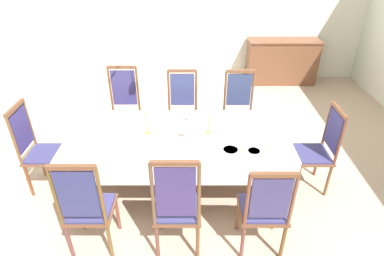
{
  "coord_description": "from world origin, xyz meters",
  "views": [
    {
      "loc": [
        0.16,
        -3.25,
        2.7
      ],
      "look_at": [
        0.18,
        -0.1,
        0.79
      ],
      "focal_mm": 29.94,
      "sensor_mm": 36.0,
      "label": 1
    }
  ],
  "objects_px": {
    "chair_head_east": "(317,148)",
    "candlestick_east": "(207,124)",
    "dining_table": "(177,139)",
    "chair_south_b": "(176,205)",
    "candlestick_west": "(145,122)",
    "chair_north_b": "(181,109)",
    "chair_north_a": "(123,108)",
    "spoon_primary": "(263,152)",
    "spoon_secondary": "(240,151)",
    "soup_tureen": "(185,126)",
    "bowl_near_left": "(252,152)",
    "chair_head_west": "(36,148)",
    "sideboard": "(280,61)",
    "bowl_near_right": "(229,151)",
    "chair_south_c": "(263,208)",
    "chair_north_c": "(237,109)",
    "chair_south_a": "(85,207)"
  },
  "relations": [
    {
      "from": "chair_head_east",
      "to": "candlestick_east",
      "type": "distance_m",
      "value": 1.34
    },
    {
      "from": "dining_table",
      "to": "chair_south_b",
      "type": "xyz_separation_m",
      "value": [
        0.02,
        -0.96,
        -0.1
      ]
    },
    {
      "from": "candlestick_west",
      "to": "chair_north_b",
      "type": "bearing_deg",
      "value": 68.95
    },
    {
      "from": "chair_north_a",
      "to": "spoon_primary",
      "type": "distance_m",
      "value": 2.17
    },
    {
      "from": "spoon_secondary",
      "to": "soup_tureen",
      "type": "bearing_deg",
      "value": 144.26
    },
    {
      "from": "dining_table",
      "to": "bowl_near_left",
      "type": "relative_size",
      "value": 16.16
    },
    {
      "from": "chair_north_a",
      "to": "chair_south_b",
      "type": "bearing_deg",
      "value": 113.38
    },
    {
      "from": "candlestick_west",
      "to": "chair_head_west",
      "type": "bearing_deg",
      "value": -180.0
    },
    {
      "from": "dining_table",
      "to": "sideboard",
      "type": "relative_size",
      "value": 1.72
    },
    {
      "from": "candlestick_east",
      "to": "bowl_near_right",
      "type": "distance_m",
      "value": 0.45
    },
    {
      "from": "chair_south_c",
      "to": "bowl_near_left",
      "type": "relative_size",
      "value": 6.9
    },
    {
      "from": "candlestick_east",
      "to": "bowl_near_right",
      "type": "relative_size",
      "value": 1.77
    },
    {
      "from": "chair_north_b",
      "to": "bowl_near_right",
      "type": "distance_m",
      "value": 1.45
    },
    {
      "from": "chair_south_c",
      "to": "chair_head_east",
      "type": "relative_size",
      "value": 0.98
    },
    {
      "from": "chair_head_east",
      "to": "spoon_primary",
      "type": "distance_m",
      "value": 0.85
    },
    {
      "from": "soup_tureen",
      "to": "bowl_near_right",
      "type": "relative_size",
      "value": 1.29
    },
    {
      "from": "bowl_near_left",
      "to": "spoon_primary",
      "type": "height_order",
      "value": "bowl_near_left"
    },
    {
      "from": "chair_head_west",
      "to": "soup_tureen",
      "type": "relative_size",
      "value": 4.61
    },
    {
      "from": "chair_north_b",
      "to": "dining_table",
      "type": "bearing_deg",
      "value": 88.58
    },
    {
      "from": "chair_south_b",
      "to": "spoon_secondary",
      "type": "relative_size",
      "value": 6.62
    },
    {
      "from": "chair_north_c",
      "to": "chair_head_east",
      "type": "bearing_deg",
      "value": 130.67
    },
    {
      "from": "soup_tureen",
      "to": "sideboard",
      "type": "distance_m",
      "value": 3.82
    },
    {
      "from": "chair_south_b",
      "to": "chair_head_west",
      "type": "relative_size",
      "value": 1.06
    },
    {
      "from": "chair_head_west",
      "to": "candlestick_east",
      "type": "distance_m",
      "value": 2.02
    },
    {
      "from": "chair_north_a",
      "to": "candlestick_west",
      "type": "relative_size",
      "value": 3.03
    },
    {
      "from": "chair_north_a",
      "to": "candlestick_east",
      "type": "bearing_deg",
      "value": 140.18
    },
    {
      "from": "candlestick_west",
      "to": "spoon_primary",
      "type": "relative_size",
      "value": 2.21
    },
    {
      "from": "chair_north_c",
      "to": "chair_head_west",
      "type": "distance_m",
      "value": 2.65
    },
    {
      "from": "chair_south_c",
      "to": "chair_north_c",
      "type": "relative_size",
      "value": 0.95
    },
    {
      "from": "bowl_near_left",
      "to": "bowl_near_right",
      "type": "relative_size",
      "value": 0.82
    },
    {
      "from": "sideboard",
      "to": "chair_head_west",
      "type": "bearing_deg",
      "value": 41.89
    },
    {
      "from": "bowl_near_left",
      "to": "spoon_primary",
      "type": "relative_size",
      "value": 0.88
    },
    {
      "from": "bowl_near_left",
      "to": "sideboard",
      "type": "relative_size",
      "value": 0.11
    },
    {
      "from": "chair_north_b",
      "to": "sideboard",
      "type": "relative_size",
      "value": 0.78
    },
    {
      "from": "chair_south_a",
      "to": "chair_south_c",
      "type": "bearing_deg",
      "value": 0.17
    },
    {
      "from": "soup_tureen",
      "to": "sideboard",
      "type": "xyz_separation_m",
      "value": [
        1.91,
        3.28,
        -0.4
      ]
    },
    {
      "from": "chair_south_a",
      "to": "dining_table",
      "type": "bearing_deg",
      "value": 49.9
    },
    {
      "from": "chair_north_b",
      "to": "candlestick_east",
      "type": "height_order",
      "value": "chair_north_b"
    },
    {
      "from": "chair_south_a",
      "to": "chair_head_west",
      "type": "distance_m",
      "value": 1.27
    },
    {
      "from": "chair_south_c",
      "to": "dining_table",
      "type": "bearing_deg",
      "value": 131.07
    },
    {
      "from": "soup_tureen",
      "to": "bowl_near_right",
      "type": "xyz_separation_m",
      "value": [
        0.46,
        -0.38,
        -0.07
      ]
    },
    {
      "from": "chair_north_b",
      "to": "spoon_secondary",
      "type": "bearing_deg",
      "value": 116.74
    },
    {
      "from": "chair_head_east",
      "to": "chair_south_b",
      "type": "bearing_deg",
      "value": 120.52
    },
    {
      "from": "chair_head_west",
      "to": "sideboard",
      "type": "height_order",
      "value": "chair_head_west"
    },
    {
      "from": "chair_north_c",
      "to": "dining_table",
      "type": "bearing_deg",
      "value": 49.03
    },
    {
      "from": "bowl_near_left",
      "to": "spoon_primary",
      "type": "bearing_deg",
      "value": 12.9
    },
    {
      "from": "chair_south_b",
      "to": "chair_south_c",
      "type": "height_order",
      "value": "chair_south_b"
    },
    {
      "from": "chair_north_c",
      "to": "sideboard",
      "type": "distance_m",
      "value": 2.62
    },
    {
      "from": "chair_north_a",
      "to": "chair_north_c",
      "type": "relative_size",
      "value": 1.05
    },
    {
      "from": "chair_south_a",
      "to": "bowl_near_right",
      "type": "xyz_separation_m",
      "value": [
        1.36,
        0.58,
        0.21
      ]
    }
  ]
}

